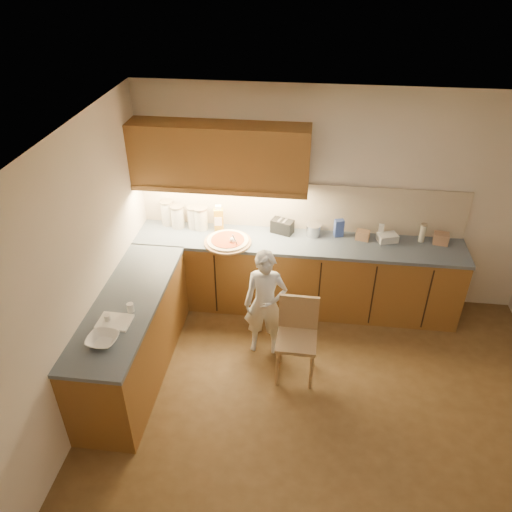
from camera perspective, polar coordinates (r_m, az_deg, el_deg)
name	(u,v)px	position (r m, az deg, el deg)	size (l,w,h in m)	color
room	(340,274)	(3.88, 9.59, -2.03)	(4.54, 4.50, 2.62)	brown
l_counter	(246,293)	(5.64, -1.18, -4.25)	(3.77, 2.62, 0.92)	brown
backsplash	(301,207)	(5.82, 5.13, 5.65)	(3.75, 0.02, 0.58)	beige
upper_cabinets	(219,156)	(5.50, -4.20, 11.33)	(1.95, 0.36, 0.73)	brown
pizza_on_board	(228,241)	(5.65, -3.23, 1.69)	(0.54, 0.54, 0.22)	tan
child	(265,304)	(5.23, 1.08, -5.47)	(0.45, 0.30, 1.24)	silver
wooden_chair	(297,332)	(5.07, 4.74, -8.68)	(0.41, 0.41, 0.88)	tan
mixing_bowl	(103,340)	(4.52, -17.13, -9.16)	(0.27, 0.27, 0.07)	white
canister_a	(167,213)	(6.05, -10.12, 4.91)	(0.15, 0.15, 0.31)	beige
canister_b	(178,216)	(5.97, -8.96, 4.49)	(0.16, 0.16, 0.28)	silver
canister_c	(194,217)	(5.93, -7.13, 4.40)	(0.15, 0.15, 0.28)	silver
canister_d	(201,218)	(5.90, -6.35, 4.34)	(0.17, 0.17, 0.28)	white
oil_jug	(219,219)	(5.84, -4.28, 4.24)	(0.12, 0.10, 0.32)	#B39023
toaster	(282,226)	(5.82, 3.02, 3.41)	(0.28, 0.22, 0.16)	black
steel_pot	(313,230)	(5.81, 6.57, 2.99)	(0.18, 0.18, 0.14)	silver
blue_box	(339,228)	(5.81, 9.46, 3.18)	(0.10, 0.07, 0.21)	#374FA7
card_box_a	(363,235)	(5.82, 12.09, 2.34)	(0.15, 0.11, 0.11)	tan
white_bottle	(381,231)	(5.88, 14.08, 2.76)	(0.06, 0.06, 0.17)	silver
flat_pack	(387,238)	(5.86, 14.79, 2.04)	(0.22, 0.15, 0.09)	silver
tall_jar	(423,233)	(5.93, 18.51, 2.55)	(0.07, 0.07, 0.22)	silver
card_box_b	(441,239)	(5.99, 20.38, 1.89)	(0.16, 0.13, 0.13)	tan
dough_cloth	(115,322)	(4.71, -15.86, -7.23)	(0.29, 0.23, 0.02)	white
spice_jar_a	(107,318)	(4.72, -16.62, -6.85)	(0.06, 0.06, 0.08)	silver
spice_jar_b	(130,308)	(4.78, -14.17, -5.73)	(0.06, 0.06, 0.09)	white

